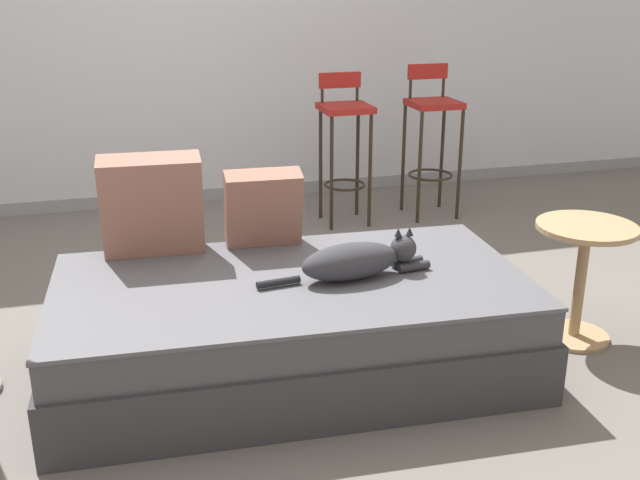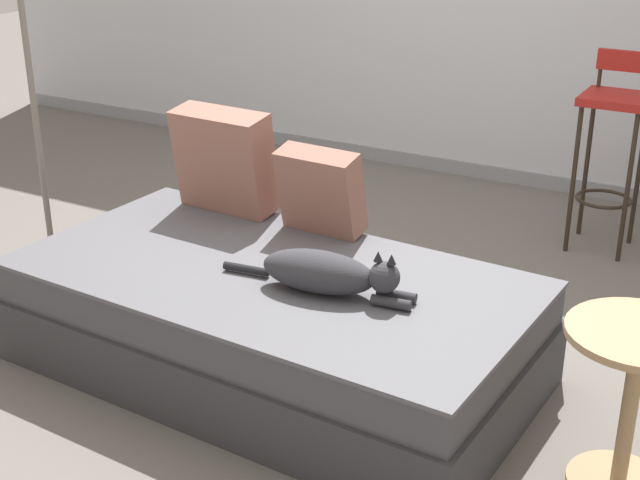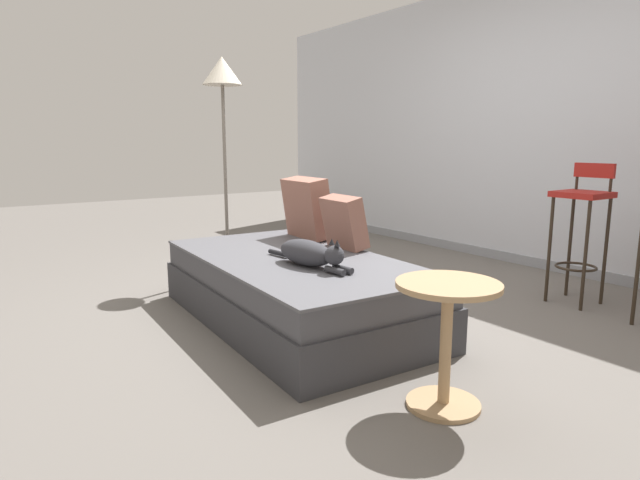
{
  "view_description": "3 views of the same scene",
  "coord_description": "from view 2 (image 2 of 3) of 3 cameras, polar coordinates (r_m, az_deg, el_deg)",
  "views": [
    {
      "loc": [
        -0.64,
        -3.15,
        1.61
      ],
      "look_at": [
        0.15,
        -0.3,
        0.54
      ],
      "focal_mm": 42.0,
      "sensor_mm": 36.0,
      "label": 1
    },
    {
      "loc": [
        1.63,
        -2.93,
        1.8
      ],
      "look_at": [
        0.15,
        -0.3,
        0.54
      ],
      "focal_mm": 50.0,
      "sensor_mm": 36.0,
      "label": 2
    },
    {
      "loc": [
        2.78,
        -2.14,
        1.13
      ],
      "look_at": [
        0.15,
        -0.3,
        0.54
      ],
      "focal_mm": 30.0,
      "sensor_mm": 36.0,
      "label": 3
    }
  ],
  "objects": [
    {
      "name": "side_table",
      "position": [
        2.87,
        19.38,
        -8.89
      ],
      "size": [
        0.44,
        0.44,
        0.55
      ],
      "color": "tan",
      "rests_on": "ground"
    },
    {
      "name": "cat",
      "position": [
        3.11,
        0.43,
        -2.12
      ],
      "size": [
        0.75,
        0.22,
        0.19
      ],
      "color": "#333338",
      "rests_on": "couch"
    },
    {
      "name": "ground_plane",
      "position": [
        3.8,
        0.25,
        -5.53
      ],
      "size": [
        16.0,
        16.0,
        0.0
      ],
      "primitive_type": "plane",
      "color": "#66605B",
      "rests_on": "ground"
    },
    {
      "name": "throw_pillow_corner",
      "position": [
        3.84,
        -6.13,
        5.09
      ],
      "size": [
        0.44,
        0.24,
        0.45
      ],
      "color": "#936051",
      "rests_on": "couch"
    },
    {
      "name": "bar_stool_near_window",
      "position": [
        4.62,
        18.26,
        6.75
      ],
      "size": [
        0.32,
        0.32,
        0.98
      ],
      "color": "#2D2319",
      "rests_on": "ground"
    },
    {
      "name": "wall_baseboard_trim",
      "position": [
        5.65,
        11.19,
        4.2
      ],
      "size": [
        8.0,
        0.02,
        0.09
      ],
      "primitive_type": "cube",
      "color": "gray",
      "rests_on": "ground"
    },
    {
      "name": "couch",
      "position": [
        3.4,
        -3.04,
        -5.14
      ],
      "size": [
        2.0,
        1.14,
        0.42
      ],
      "color": "#353539",
      "rests_on": "ground"
    },
    {
      "name": "throw_pillow_middle",
      "position": [
        3.59,
        0.04,
        3.16
      ],
      "size": [
        0.35,
        0.21,
        0.36
      ],
      "color": "#936051",
      "rests_on": "couch"
    }
  ]
}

